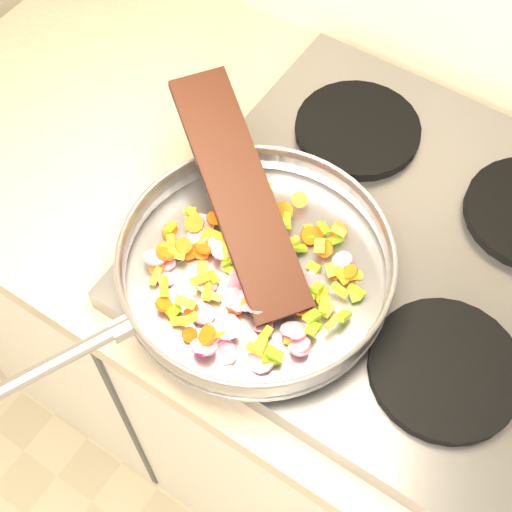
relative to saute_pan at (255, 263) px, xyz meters
The scene contains 7 objects.
cooktop 0.22m from the saute_pan, 51.94° to the left, with size 0.60×0.60×0.04m, color #939399.
grate_fl 0.04m from the saute_pan, 121.38° to the left, with size 0.19×0.19×0.02m, color black.
grate_fr 0.27m from the saute_pan, ahead, with size 0.19×0.19×0.02m, color black.
grate_bl 0.30m from the saute_pan, 92.53° to the left, with size 0.19×0.19×0.02m, color black.
saute_pan is the anchor object (origin of this frame).
vegetable_heap 0.02m from the saute_pan, 103.22° to the right, with size 0.28×0.28×0.05m.
wooden_spatula 0.09m from the saute_pan, 137.62° to the left, with size 0.34×0.08×0.02m, color black.
Camera 1 is at (-0.57, 1.11, 1.76)m, focal length 50.00 mm.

